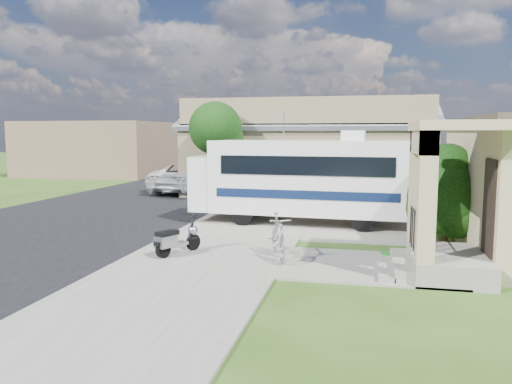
% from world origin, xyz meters
% --- Properties ---
extents(ground, '(120.00, 120.00, 0.00)m').
position_xyz_m(ground, '(0.00, 0.00, 0.00)').
color(ground, '#244312').
extents(street_slab, '(9.00, 80.00, 0.02)m').
position_xyz_m(street_slab, '(-7.50, 10.00, 0.01)').
color(street_slab, black).
rests_on(street_slab, ground).
extents(sidewalk_slab, '(4.00, 80.00, 0.06)m').
position_xyz_m(sidewalk_slab, '(-1.00, 10.00, 0.03)').
color(sidewalk_slab, slate).
rests_on(sidewalk_slab, ground).
extents(driveway_slab, '(7.00, 6.00, 0.05)m').
position_xyz_m(driveway_slab, '(1.50, 4.50, 0.03)').
color(driveway_slab, slate).
rests_on(driveway_slab, ground).
extents(walk_slab, '(4.00, 3.00, 0.05)m').
position_xyz_m(walk_slab, '(3.00, -1.00, 0.03)').
color(walk_slab, slate).
rests_on(walk_slab, ground).
extents(warehouse, '(12.50, 8.40, 5.04)m').
position_xyz_m(warehouse, '(0.00, 13.97, 1.99)').
color(warehouse, brown).
rests_on(warehouse, ground).
extents(distant_bldg_far, '(10.00, 8.00, 4.00)m').
position_xyz_m(distant_bldg_far, '(-17.00, 22.00, 2.00)').
color(distant_bldg_far, brown).
rests_on(distant_bldg_far, ground).
extents(distant_bldg_near, '(8.00, 7.00, 3.20)m').
position_xyz_m(distant_bldg_near, '(-15.00, 34.00, 1.60)').
color(distant_bldg_near, brown).
rests_on(distant_bldg_near, ground).
extents(street_tree_a, '(2.44, 2.40, 4.58)m').
position_xyz_m(street_tree_a, '(-3.70, 9.05, 3.25)').
color(street_tree_a, black).
rests_on(street_tree_a, ground).
extents(street_tree_b, '(2.44, 2.40, 4.73)m').
position_xyz_m(street_tree_b, '(-3.70, 19.05, 3.39)').
color(street_tree_b, black).
rests_on(street_tree_b, ground).
extents(street_tree_c, '(2.44, 2.40, 4.42)m').
position_xyz_m(street_tree_c, '(-3.70, 28.05, 3.10)').
color(street_tree_c, black).
rests_on(street_tree_c, ground).
extents(motorhome, '(7.53, 2.74, 3.80)m').
position_xyz_m(motorhome, '(0.73, 4.34, 1.63)').
color(motorhome, silver).
rests_on(motorhome, ground).
extents(shrub, '(2.34, 2.23, 2.87)m').
position_xyz_m(shrub, '(5.13, 1.72, 1.47)').
color(shrub, black).
rests_on(shrub, ground).
extents(scooter, '(0.85, 1.43, 1.00)m').
position_xyz_m(scooter, '(-1.83, -1.03, 0.45)').
color(scooter, black).
rests_on(scooter, ground).
extents(bicycle, '(1.07, 1.89, 1.09)m').
position_xyz_m(bicycle, '(0.78, -0.81, 0.55)').
color(bicycle, '#94949B').
rests_on(bicycle, ground).
extents(pickup_truck, '(3.69, 6.34, 1.66)m').
position_xyz_m(pickup_truck, '(-6.03, 12.56, 0.83)').
color(pickup_truck, silver).
rests_on(pickup_truck, ground).
extents(van, '(3.84, 6.83, 1.87)m').
position_xyz_m(van, '(-6.61, 19.95, 0.93)').
color(van, silver).
rests_on(van, ground).
extents(garden_hose, '(0.37, 0.37, 0.17)m').
position_xyz_m(garden_hose, '(3.46, -0.23, 0.08)').
color(garden_hose, '#156C17').
rests_on(garden_hose, ground).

